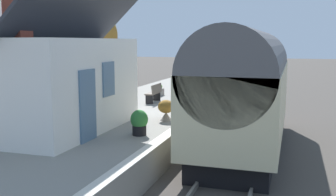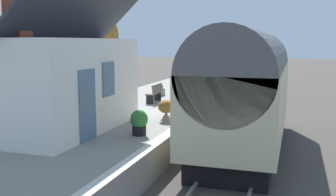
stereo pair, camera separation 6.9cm
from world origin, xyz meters
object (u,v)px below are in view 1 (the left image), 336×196
(planter_under_sign, at_px, (226,82))
(tree_mid_background, at_px, (89,36))
(station_sign_board, at_px, (199,76))
(planter_by_door, at_px, (159,90))
(train, at_px, (245,88))
(station_building, at_px, (58,80))
(planter_edge_near, at_px, (139,122))
(bench_platform_end, at_px, (183,84))
(bench_mid_platform, at_px, (154,92))
(planter_edge_far, at_px, (166,109))

(planter_under_sign, relative_size, tree_mid_background, 0.18)
(station_sign_board, bearing_deg, planter_under_sign, -5.06)
(planter_under_sign, distance_m, planter_by_door, 5.74)
(train, relative_size, planter_by_door, 10.71)
(station_building, distance_m, planter_edge_near, 3.08)
(station_building, distance_m, planter_under_sign, 14.33)
(bench_platform_end, distance_m, bench_mid_platform, 4.16)
(train, xyz_separation_m, station_sign_board, (5.45, 2.94, -0.06))
(planter_under_sign, distance_m, station_sign_board, 5.60)
(station_sign_board, relative_size, tree_mid_background, 0.27)
(planter_by_door, bearing_deg, station_building, 177.10)
(planter_edge_far, height_order, station_sign_board, station_sign_board)
(bench_mid_platform, bearing_deg, bench_platform_end, -3.74)
(planter_edge_far, xyz_separation_m, planter_by_door, (6.37, 2.45, -0.12))
(planter_under_sign, height_order, tree_mid_background, tree_mid_background)
(tree_mid_background, bearing_deg, train, -125.96)
(train, height_order, planter_under_sign, train)
(station_building, xyz_separation_m, bench_mid_platform, (6.57, -1.01, -1.18))
(planter_edge_far, bearing_deg, planter_edge_near, 178.03)
(planter_edge_far, relative_size, tree_mid_background, 0.13)
(planter_edge_near, bearing_deg, planter_edge_far, -1.97)
(planter_edge_far, bearing_deg, bench_mid_platform, 25.01)
(planter_edge_far, xyz_separation_m, tree_mid_background, (7.77, 7.33, 2.82))
(bench_mid_platform, relative_size, tree_mid_background, 0.24)
(planter_by_door, bearing_deg, planter_edge_far, -158.94)
(tree_mid_background, bearing_deg, station_sign_board, -104.79)
(station_building, relative_size, planter_by_door, 7.15)
(planter_under_sign, xyz_separation_m, station_sign_board, (-5.51, 0.49, 0.87))
(bench_platform_end, relative_size, station_sign_board, 0.90)
(bench_platform_end, height_order, bench_mid_platform, same)
(train, distance_m, bench_platform_end, 9.00)
(bench_platform_end, bearing_deg, planter_edge_far, -168.82)
(planter_by_door, bearing_deg, tree_mid_background, 73.98)
(bench_mid_platform, xyz_separation_m, planter_under_sign, (7.32, -2.25, -0.16))
(bench_mid_platform, height_order, planter_by_door, bench_mid_platform)
(bench_platform_end, bearing_deg, bench_mid_platform, 176.26)
(planter_edge_far, relative_size, planter_by_door, 0.89)
(bench_mid_platform, bearing_deg, train, -127.80)
(planter_under_sign, relative_size, planter_by_door, 1.25)
(planter_edge_far, bearing_deg, station_sign_board, 1.33)
(tree_mid_background, bearing_deg, bench_mid_platform, -124.30)
(train, bearing_deg, planter_under_sign, 12.61)
(station_sign_board, bearing_deg, planter_edge_far, -178.67)
(planter_edge_far, relative_size, planter_under_sign, 0.71)
(station_building, height_order, planter_under_sign, station_building)
(train, xyz_separation_m, bench_platform_end, (7.80, 4.43, -0.78))
(station_building, height_order, tree_mid_background, station_building)
(station_building, bearing_deg, planter_by_door, -2.90)
(train, relative_size, planter_edge_far, 12.01)
(planter_by_door, bearing_deg, station_sign_board, -102.16)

